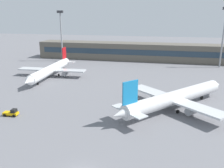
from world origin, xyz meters
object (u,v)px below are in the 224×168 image
at_px(airplane_near, 176,97).
at_px(floodlight_tower_west, 61,32).
at_px(baggage_tug_yellow, 12,113).
at_px(floodlight_tower_east, 224,33).
at_px(airplane_mid, 51,70).

xyz_separation_m(airplane_near, floodlight_tower_west, (-56.04, 55.58, 11.66)).
xyz_separation_m(baggage_tug_yellow, floodlight_tower_west, (-16.79, 69.17, 13.96)).
bearing_deg(floodlight_tower_east, baggage_tug_yellow, -130.81).
xyz_separation_m(airplane_near, airplane_mid, (-46.85, 23.14, -0.16)).
distance_m(airplane_mid, floodlight_tower_east, 77.18).
xyz_separation_m(airplane_mid, floodlight_tower_west, (-9.19, 32.44, 11.82)).
relative_size(airplane_mid, floodlight_tower_west, 1.53).
bearing_deg(floodlight_tower_west, floodlight_tower_east, 0.87).
height_order(airplane_near, baggage_tug_yellow, airplane_near).
distance_m(baggage_tug_yellow, floodlight_tower_east, 94.09).
bearing_deg(baggage_tug_yellow, airplane_mid, 101.69).
distance_m(baggage_tug_yellow, floodlight_tower_west, 72.54).
bearing_deg(airplane_mid, floodlight_tower_west, 105.82).
bearing_deg(airplane_near, floodlight_tower_west, 135.24).
relative_size(airplane_near, airplane_mid, 0.85).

